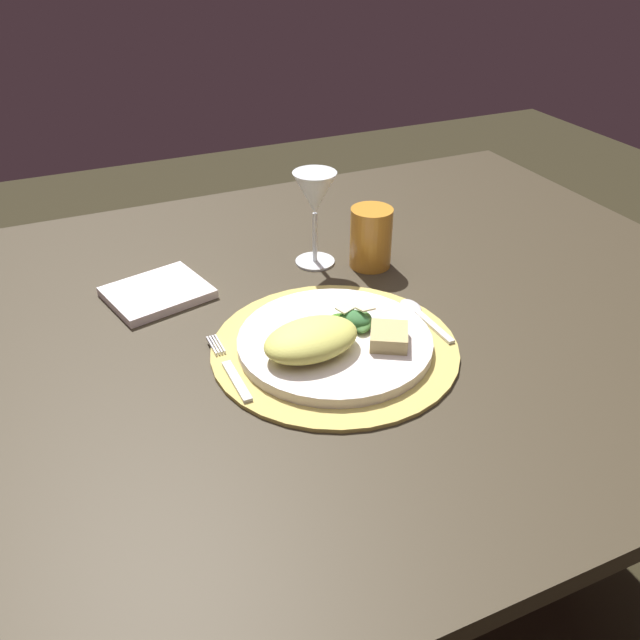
{
  "coord_description": "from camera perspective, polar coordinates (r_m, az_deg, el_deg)",
  "views": [
    {
      "loc": [
        -0.37,
        -0.78,
        1.29
      ],
      "look_at": [
        -0.04,
        -0.05,
        0.77
      ],
      "focal_mm": 37.32,
      "sensor_mm": 36.0,
      "label": 1
    }
  ],
  "objects": [
    {
      "name": "salad_greens",
      "position": [
        0.94,
        2.94,
        -0.03
      ],
      "size": [
        0.08,
        0.07,
        0.03
      ],
      "color": "#437537",
      "rests_on": "dinner_plate"
    },
    {
      "name": "fork",
      "position": [
        0.88,
        -7.69,
        -4.27
      ],
      "size": [
        0.02,
        0.16,
        0.0
      ],
      "color": "silver",
      "rests_on": "placemat"
    },
    {
      "name": "placemat",
      "position": [
        0.93,
        1.27,
        -2.41
      ],
      "size": [
        0.34,
        0.34,
        0.01
      ],
      "primitive_type": "cylinder",
      "color": "tan",
      "rests_on": "dining_table"
    },
    {
      "name": "wine_glass",
      "position": [
        1.1,
        -0.46,
        10.49
      ],
      "size": [
        0.07,
        0.07,
        0.16
      ],
      "color": "silver",
      "rests_on": "dining_table"
    },
    {
      "name": "napkin",
      "position": [
        1.08,
        -13.77,
        2.29
      ],
      "size": [
        0.17,
        0.16,
        0.01
      ],
      "primitive_type": "cube",
      "rotation": [
        0.0,
        0.0,
        0.24
      ],
      "color": "white",
      "rests_on": "dining_table"
    },
    {
      "name": "dinner_plate",
      "position": [
        0.92,
        1.28,
        -1.87
      ],
      "size": [
        0.27,
        0.27,
        0.01
      ],
      "primitive_type": "cylinder",
      "color": "silver",
      "rests_on": "placemat"
    },
    {
      "name": "dining_table",
      "position": [
        1.08,
        0.73,
        -4.5
      ],
      "size": [
        1.36,
        1.05,
        0.75
      ],
      "color": "#372F20",
      "rests_on": "ground"
    },
    {
      "name": "spoon",
      "position": [
        1.0,
        8.4,
        0.63
      ],
      "size": [
        0.03,
        0.13,
        0.01
      ],
      "color": "silver",
      "rests_on": "placemat"
    },
    {
      "name": "ground_plane",
      "position": [
        1.55,
        0.55,
        -23.52
      ],
      "size": [
        6.0,
        6.0,
        0.0
      ],
      "primitive_type": "plane",
      "color": "#2B2616"
    },
    {
      "name": "amber_tumbler",
      "position": [
        1.12,
        4.39,
        7.05
      ],
      "size": [
        0.07,
        0.07,
        0.1
      ],
      "primitive_type": "cylinder",
      "color": "orange",
      "rests_on": "dining_table"
    },
    {
      "name": "pasta_serving",
      "position": [
        0.88,
        -0.76,
        -1.67
      ],
      "size": [
        0.14,
        0.1,
        0.04
      ],
      "primitive_type": "ellipsoid",
      "rotation": [
        0.0,
        0.0,
        0.12
      ],
      "color": "#D4D25F",
      "rests_on": "dinner_plate"
    },
    {
      "name": "bread_piece",
      "position": [
        0.9,
        5.94,
        -1.42
      ],
      "size": [
        0.07,
        0.07,
        0.02
      ],
      "primitive_type": "cube",
      "rotation": [
        0.0,
        0.0,
        4.19
      ],
      "color": "tan",
      "rests_on": "dinner_plate"
    }
  ]
}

